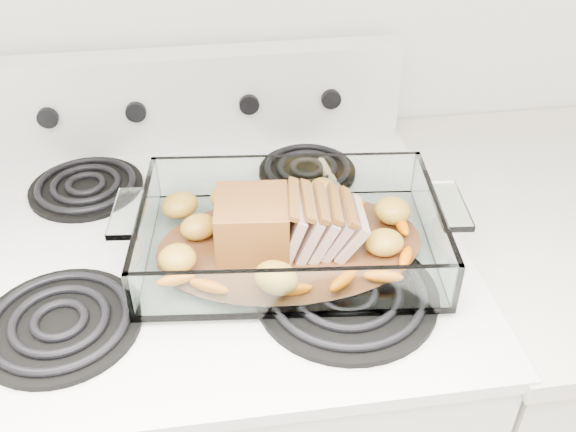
{
  "coord_description": "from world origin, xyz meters",
  "views": [
    {
      "loc": [
        0.02,
        0.87,
        1.55
      ],
      "look_at": [
        0.13,
        1.62,
        0.99
      ],
      "focal_mm": 40.0,
      "sensor_mm": 36.0,
      "label": 1
    }
  ],
  "objects": [
    {
      "name": "counter_right",
      "position": [
        0.67,
        1.66,
        0.47
      ],
      "size": [
        0.58,
        0.68,
        0.93
      ],
      "color": "silver",
      "rests_on": "ground"
    },
    {
      "name": "baking_dish",
      "position": [
        0.13,
        1.6,
        0.97
      ],
      "size": [
        0.42,
        0.28,
        0.08
      ],
      "rotation": [
        0.0,
        0.0,
        -0.11
      ],
      "color": "silver",
      "rests_on": "electric_range"
    },
    {
      "name": "wooden_spoon",
      "position": [
        0.25,
        1.66,
        0.94
      ],
      "size": [
        0.08,
        0.26,
        0.02
      ],
      "rotation": [
        0.0,
        0.0,
        0.12
      ],
      "color": "tan",
      "rests_on": "electric_range"
    },
    {
      "name": "electric_range",
      "position": [
        0.0,
        1.66,
        0.48
      ],
      "size": [
        0.78,
        0.7,
        1.12
      ],
      "color": "silver",
      "rests_on": "ground"
    },
    {
      "name": "pork_roast",
      "position": [
        0.11,
        1.6,
        0.99
      ],
      "size": [
        0.21,
        0.1,
        0.08
      ],
      "rotation": [
        0.0,
        0.0,
        -0.22
      ],
      "color": "brown",
      "rests_on": "baking_dish"
    },
    {
      "name": "roast_vegetables",
      "position": [
        0.12,
        1.63,
        0.97
      ],
      "size": [
        0.34,
        0.18,
        0.04
      ],
      "rotation": [
        0.0,
        0.0,
        0.08
      ],
      "color": "#DE6300",
      "rests_on": "baking_dish"
    }
  ]
}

